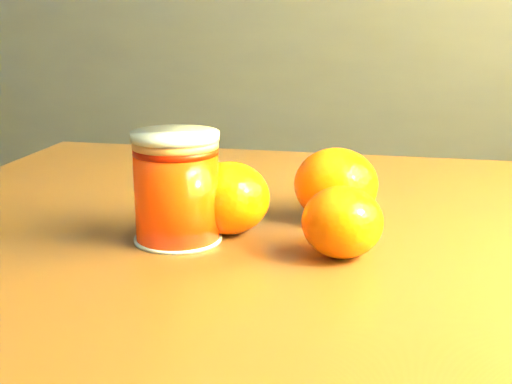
% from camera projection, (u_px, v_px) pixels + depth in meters
% --- Properties ---
extents(kitchen_counter, '(3.15, 0.60, 0.90)m').
position_uv_depth(kitchen_counter, '(126.00, 145.00, 2.26)').
color(kitchen_counter, '#4F4F54').
rests_on(kitchen_counter, ground).
extents(table, '(1.01, 0.76, 0.70)m').
position_uv_depth(table, '(384.00, 332.00, 0.63)').
color(table, brown).
rests_on(table, ground).
extents(juice_glass, '(0.07, 0.07, 0.09)m').
position_uv_depth(juice_glass, '(177.00, 188.00, 0.58)').
color(juice_glass, '#F43404').
rests_on(juice_glass, table).
extents(orange_front, '(0.10, 0.10, 0.07)m').
position_uv_depth(orange_front, '(336.00, 185.00, 0.64)').
color(orange_front, '#F76704').
rests_on(orange_front, table).
extents(orange_back, '(0.07, 0.07, 0.06)m').
position_uv_depth(orange_back, '(342.00, 222.00, 0.55)').
color(orange_back, '#F76704').
rests_on(orange_back, table).
extents(orange_extra, '(0.09, 0.09, 0.06)m').
position_uv_depth(orange_extra, '(229.00, 198.00, 0.61)').
color(orange_extra, '#F76704').
rests_on(orange_extra, table).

